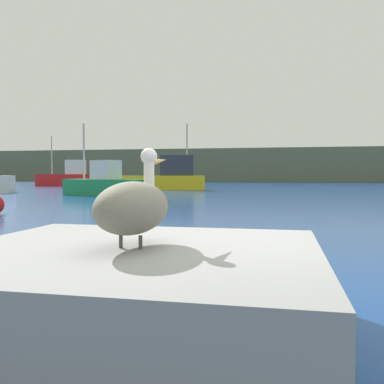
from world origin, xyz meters
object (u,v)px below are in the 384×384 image
at_px(fishing_boat_yellow, 165,178).
at_px(pelican, 134,206).
at_px(fishing_boat_green, 104,184).
at_px(fishing_boat_red, 73,178).

bearing_deg(fishing_boat_yellow, pelican, -84.42).
xyz_separation_m(pelican, fishing_boat_yellow, (-8.35, 31.18, -0.05)).
distance_m(pelican, fishing_boat_yellow, 32.28).
distance_m(pelican, fishing_boat_green, 22.54).
bearing_deg(fishing_boat_red, fishing_boat_green, 105.32).
relative_size(pelican, fishing_boat_green, 0.22).
bearing_deg(fishing_boat_green, pelican, 139.26).
distance_m(fishing_boat_yellow, fishing_boat_red, 15.71).
height_order(fishing_boat_yellow, fishing_boat_green, fishing_boat_yellow).
bearing_deg(fishing_boat_green, fishing_boat_yellow, -69.64).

